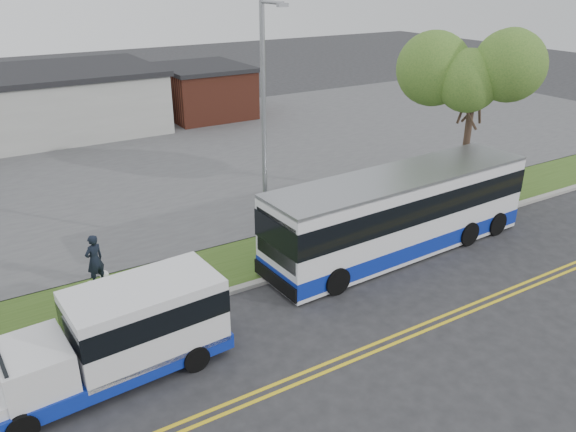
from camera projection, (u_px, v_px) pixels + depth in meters
ground at (229, 313)px, 18.63m from camera, size 140.00×140.00×0.00m
lane_line_north at (289, 379)px, 15.61m from camera, size 70.00×0.12×0.01m
lane_line_south at (295, 385)px, 15.38m from camera, size 70.00×0.12×0.01m
curb at (215, 296)px, 19.46m from camera, size 80.00×0.30×0.15m
verge at (195, 275)px, 20.88m from camera, size 80.00×3.30×0.10m
parking_lot at (98, 170)px, 31.91m from camera, size 80.00×25.00×0.10m
brick_wing at (203, 91)px, 43.19m from camera, size 6.30×7.30×3.90m
tree_east at (476, 73)px, 25.16m from camera, size 5.20×5.20×8.33m
streetlight_near at (265, 129)px, 20.09m from camera, size 0.35×1.53×9.50m
shuttle_bus at (124, 331)px, 15.34m from camera, size 6.86×2.65×2.58m
transit_bus at (399, 213)px, 22.17m from camera, size 11.88×3.27×3.27m
pedestrian at (95, 260)px, 19.78m from camera, size 0.83×0.70×1.92m
grocery_bag_left at (91, 285)px, 19.77m from camera, size 0.32×0.32×0.32m
grocery_bag_right at (104, 275)px, 20.44m from camera, size 0.32×0.32×0.32m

